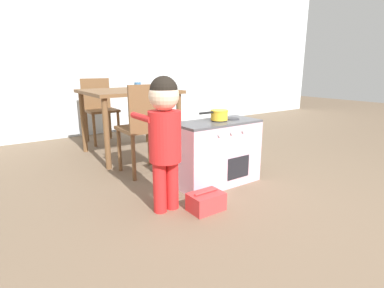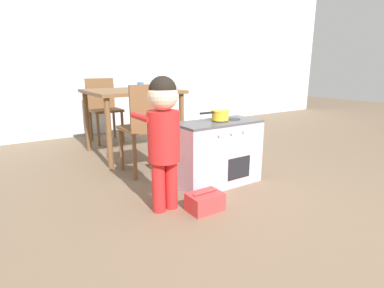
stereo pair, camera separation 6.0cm
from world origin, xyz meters
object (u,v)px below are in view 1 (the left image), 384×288
object	(u,v)px
dining_table	(129,99)
dining_chair_near	(144,126)
child_figure	(164,129)
cup_on_table	(138,86)
dining_chair_far	(100,108)
play_kitchen	(217,153)
toy_basket	(206,202)
toy_pot	(219,114)

from	to	relation	value
dining_table	dining_chair_near	size ratio (longest dim) A/B	1.14
dining_table	child_figure	bearing A→B (deg)	-105.12
dining_table	cup_on_table	size ratio (longest dim) A/B	11.12
dining_chair_far	cup_on_table	xyz separation A→B (m)	(0.13, -0.92, 0.32)
play_kitchen	toy_basket	world-z (taller)	play_kitchen
toy_pot	dining_chair_far	size ratio (longest dim) A/B	0.33
play_kitchen	cup_on_table	world-z (taller)	cup_on_table
toy_basket	dining_table	size ratio (longest dim) A/B	0.25
toy_basket	cup_on_table	xyz separation A→B (m)	(0.23, 1.53, 0.72)
play_kitchen	toy_basket	distance (m)	0.57
dining_table	play_kitchen	bearing A→B (deg)	-80.59
toy_pot	child_figure	world-z (taller)	child_figure
toy_pot	cup_on_table	world-z (taller)	cup_on_table
child_figure	toy_basket	size ratio (longest dim) A/B	3.85
toy_pot	cup_on_table	distance (m)	1.19
toy_pot	child_figure	size ratio (longest dim) A/B	0.30
dining_table	dining_chair_far	world-z (taller)	dining_chair_far
dining_chair_far	toy_basket	bearing A→B (deg)	87.83
dining_chair_far	cup_on_table	bearing A→B (deg)	98.30
dining_chair_far	cup_on_table	world-z (taller)	dining_chair_far
cup_on_table	toy_basket	bearing A→B (deg)	-98.47
cup_on_table	play_kitchen	bearing A→B (deg)	-81.91
child_figure	play_kitchen	bearing A→B (deg)	16.69
dining_chair_far	play_kitchen	bearing A→B (deg)	98.18
toy_pot	dining_chair_far	bearing A→B (deg)	98.58
play_kitchen	cup_on_table	xyz separation A→B (m)	(-0.17, 1.17, 0.51)
toy_basket	dining_table	xyz separation A→B (m)	(0.18, 1.66, 0.57)
dining_chair_near	cup_on_table	xyz separation A→B (m)	(0.23, 0.60, 0.32)
dining_table	toy_basket	bearing A→B (deg)	-96.08
child_figure	cup_on_table	bearing A→B (deg)	71.49
dining_table	cup_on_table	distance (m)	0.21
child_figure	dining_chair_far	size ratio (longest dim) A/B	1.11
dining_chair_far	dining_table	bearing A→B (deg)	96.13
child_figure	toy_pot	bearing A→B (deg)	16.36
play_kitchen	dining_table	xyz separation A→B (m)	(-0.22, 1.30, 0.36)
toy_pot	toy_basket	world-z (taller)	toy_pot
toy_basket	child_figure	bearing A→B (deg)	142.39
cup_on_table	child_figure	bearing A→B (deg)	-108.51
child_figure	cup_on_table	distance (m)	1.44
cup_on_table	dining_chair_near	bearing A→B (deg)	-111.22
toy_basket	dining_chair_near	world-z (taller)	dining_chair_near
toy_basket	cup_on_table	world-z (taller)	cup_on_table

